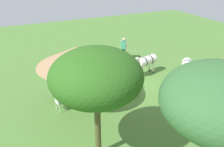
% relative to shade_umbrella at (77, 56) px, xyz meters
% --- Properties ---
extents(ground_plane, '(36.00, 36.00, 0.00)m').
position_rel_shade_umbrella_xyz_m(ground_plane, '(-3.44, -1.10, -2.71)').
color(ground_plane, '#528036').
extents(shade_umbrella, '(3.97, 3.97, 3.19)m').
position_rel_shade_umbrella_xyz_m(shade_umbrella, '(0.00, 0.00, 0.00)').
color(shade_umbrella, brown).
rests_on(shade_umbrella, ground_plane).
extents(patio_dining_table, '(1.45, 1.21, 0.74)m').
position_rel_shade_umbrella_xyz_m(patio_dining_table, '(-0.00, -0.00, -2.06)').
color(patio_dining_table, silver).
rests_on(patio_dining_table, ground_plane).
extents(patio_chair_east_end, '(0.57, 0.56, 0.90)m').
position_rel_shade_umbrella_xyz_m(patio_chair_east_end, '(-0.46, 1.06, -2.19)').
color(patio_chair_east_end, white).
rests_on(patio_chair_east_end, ground_plane).
extents(patio_chair_near_lawn, '(0.54, 0.55, 0.90)m').
position_rel_shade_umbrella_xyz_m(patio_chair_near_lawn, '(-1.09, -0.38, -2.19)').
color(patio_chair_near_lawn, white).
rests_on(patio_chair_near_lawn, ground_plane).
extents(patio_chair_west_end, '(0.56, 0.55, 0.90)m').
position_rel_shade_umbrella_xyz_m(patio_chair_west_end, '(0.43, -1.07, -2.19)').
color(patio_chair_west_end, silver).
rests_on(patio_chair_west_end, ground_plane).
extents(patio_chair_near_hut, '(0.50, 0.51, 0.90)m').
position_rel_shade_umbrella_xyz_m(patio_chair_near_hut, '(1.14, 0.22, -2.19)').
color(patio_chair_near_hut, white).
rests_on(patio_chair_near_hut, ground_plane).
extents(guest_beside_umbrella, '(0.34, 0.56, 1.64)m').
position_rel_shade_umbrella_xyz_m(guest_beside_umbrella, '(-1.86, -0.33, -1.73)').
color(guest_beside_umbrella, black).
rests_on(guest_beside_umbrella, ground_plane).
extents(guest_behind_table, '(0.41, 0.50, 1.62)m').
position_rel_shade_umbrella_xyz_m(guest_behind_table, '(0.98, -1.30, -1.74)').
color(guest_behind_table, black).
rests_on(guest_behind_table, ground_plane).
extents(standing_watcher, '(0.43, 0.53, 1.71)m').
position_rel_shade_umbrella_xyz_m(standing_watcher, '(-4.99, -4.54, -1.68)').
color(standing_watcher, black).
rests_on(standing_watcher, ground_plane).
extents(striped_lounge_chair, '(0.81, 0.95, 0.64)m').
position_rel_shade_umbrella_xyz_m(striped_lounge_chair, '(-3.18, 0.24, -2.45)').
color(striped_lounge_chair, '#C6593E').
rests_on(striped_lounge_chair, ground_plane).
extents(zebra_nearest_camera, '(2.12, 1.00, 1.46)m').
position_rel_shade_umbrella_xyz_m(zebra_nearest_camera, '(-5.09, -1.59, -1.79)').
color(zebra_nearest_camera, silver).
rests_on(zebra_nearest_camera, ground_plane).
extents(zebra_by_umbrella, '(2.05, 1.32, 1.50)m').
position_rel_shade_umbrella_xyz_m(zebra_by_umbrella, '(-1.76, -2.70, -1.75)').
color(zebra_by_umbrella, silver).
rests_on(zebra_by_umbrella, ground_plane).
extents(zebra_toward_hut, '(1.60, 1.73, 1.50)m').
position_rel_shade_umbrella_xyz_m(zebra_toward_hut, '(-6.81, 0.37, -1.74)').
color(zebra_toward_hut, silver).
rests_on(zebra_toward_hut, ground_plane).
extents(acacia_tree_behind_hut, '(3.27, 3.27, 4.66)m').
position_rel_shade_umbrella_xyz_m(acacia_tree_behind_hut, '(-1.77, 7.02, 0.95)').
color(acacia_tree_behind_hut, brown).
rests_on(acacia_tree_behind_hut, ground_plane).
extents(acacia_tree_left_background, '(3.22, 3.22, 4.39)m').
position_rel_shade_umbrella_xyz_m(acacia_tree_left_background, '(0.46, 3.83, 0.70)').
color(acacia_tree_left_background, '#4E4D29').
rests_on(acacia_tree_left_background, ground_plane).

